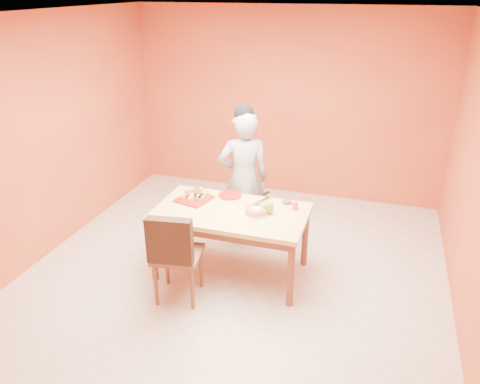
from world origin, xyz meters
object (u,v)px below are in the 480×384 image
(dining_chair, at_px, (177,253))
(red_dinner_plate, at_px, (230,195))
(pastry_platter, at_px, (194,199))
(dining_table, at_px, (231,218))
(sponge_cake, at_px, (256,211))
(egg_ornament, at_px, (268,208))
(checker_tin, at_px, (287,202))
(magenta_glass, at_px, (295,206))
(person, at_px, (244,179))

(dining_chair, bearing_deg, red_dinner_plate, 67.09)
(pastry_platter, bearing_deg, dining_table, -15.01)
(dining_chair, relative_size, sponge_cake, 4.34)
(egg_ornament, relative_size, checker_tin, 1.31)
(sponge_cake, height_order, egg_ornament, egg_ornament)
(egg_ornament, bearing_deg, magenta_glass, 58.42)
(sponge_cake, xyz_separation_m, magenta_glass, (0.36, 0.23, 0.01))
(sponge_cake, bearing_deg, dining_table, 179.25)
(dining_table, distance_m, red_dinner_plate, 0.39)
(person, distance_m, pastry_platter, 0.71)
(pastry_platter, distance_m, magenta_glass, 1.11)
(red_dinner_plate, distance_m, magenta_glass, 0.77)
(pastry_platter, xyz_separation_m, magenta_glass, (1.11, 0.10, 0.03))
(red_dinner_plate, bearing_deg, dining_chair, -104.20)
(checker_tin, bearing_deg, red_dinner_plate, 180.00)
(magenta_glass, bearing_deg, checker_tin, 132.10)
(red_dinner_plate, bearing_deg, sponge_cake, -41.34)
(dining_table, distance_m, egg_ornament, 0.43)
(dining_chair, bearing_deg, person, 69.00)
(dining_table, relative_size, dining_chair, 1.60)
(dining_chair, xyz_separation_m, red_dinner_plate, (0.24, 0.95, 0.25))
(dining_table, distance_m, pastry_platter, 0.50)
(dining_chair, height_order, egg_ornament, dining_chair)
(egg_ornament, bearing_deg, dining_chair, -117.71)
(dining_chair, xyz_separation_m, person, (0.29, 1.31, 0.31))
(pastry_platter, bearing_deg, checker_tin, 12.61)
(dining_table, distance_m, sponge_cake, 0.30)
(sponge_cake, xyz_separation_m, checker_tin, (0.25, 0.35, -0.02))
(dining_table, xyz_separation_m, checker_tin, (0.52, 0.35, 0.11))
(checker_tin, bearing_deg, magenta_glass, -47.90)
(checker_tin, bearing_deg, person, 148.94)
(pastry_platter, height_order, sponge_cake, sponge_cake)
(dining_table, relative_size, magenta_glass, 18.15)
(red_dinner_plate, relative_size, magenta_glass, 3.00)
(person, distance_m, red_dinner_plate, 0.37)
(egg_ornament, bearing_deg, dining_table, -151.23)
(dining_chair, bearing_deg, egg_ornament, 31.46)
(sponge_cake, bearing_deg, pastry_platter, 170.09)
(dining_table, relative_size, red_dinner_plate, 6.05)
(dining_table, distance_m, person, 0.73)
(dining_table, height_order, checker_tin, checker_tin)
(person, bearing_deg, red_dinner_plate, 59.40)
(red_dinner_plate, relative_size, egg_ornament, 1.90)
(egg_ornament, bearing_deg, sponge_cake, -135.33)
(dining_chair, height_order, red_dinner_plate, dining_chair)
(dining_table, height_order, pastry_platter, pastry_platter)
(dining_chair, height_order, magenta_glass, dining_chair)
(pastry_platter, relative_size, red_dinner_plate, 1.28)
(pastry_platter, xyz_separation_m, sponge_cake, (0.75, -0.13, 0.03))
(red_dinner_plate, bearing_deg, egg_ornament, -30.27)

